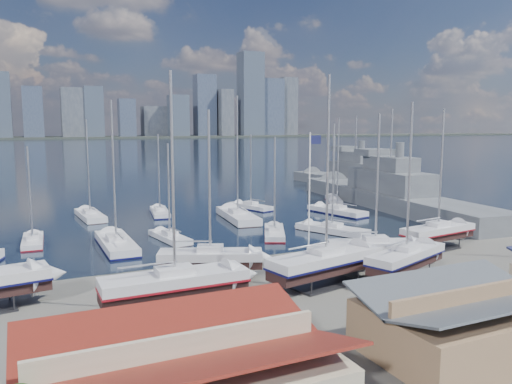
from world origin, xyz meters
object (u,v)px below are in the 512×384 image
naval_ship_west (354,181)px  flagpole (310,194)px  naval_ship_east (389,198)px  car_a (231,331)px

naval_ship_west → flagpole: 69.83m
naval_ship_east → car_a: 59.86m
flagpole → naval_ship_east: bearing=41.1°
naval_ship_east → flagpole: size_ratio=3.80×
naval_ship_west → naval_ship_east: bearing=152.8°
naval_ship_west → car_a: size_ratio=9.12×
naval_ship_east → car_a: size_ratio=11.24×
naval_ship_west → flagpole: naval_ship_west is taller
naval_ship_east → car_a: naval_ship_east is taller
car_a → flagpole: (12.02, 10.30, 7.02)m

